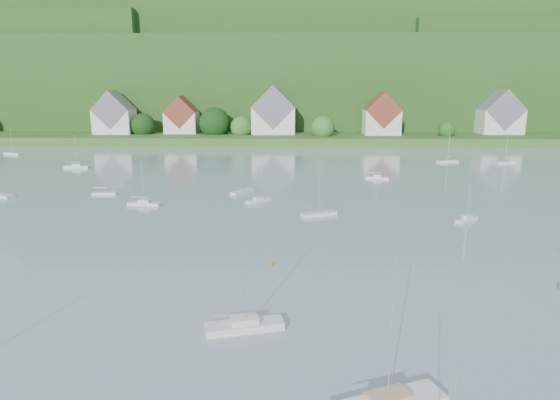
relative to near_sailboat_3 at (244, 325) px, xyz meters
name	(u,v)px	position (x,y,z in m)	size (l,w,h in m)	color
far_shore_strip	(262,134)	(-8.09, 157.52, 1.03)	(600.00, 60.00, 3.00)	#2F541F
forested_ridge	(271,81)	(-7.70, 226.09, 22.42)	(620.00, 181.22, 69.89)	#193D13
village_building_0	(114,116)	(-63.09, 144.52, 9.04)	(14.00, 10.40, 16.00)	beige
village_building_1	(182,118)	(-38.09, 146.52, 8.28)	(12.00, 9.36, 14.00)	beige
village_building_2	(274,114)	(-3.09, 145.52, 9.80)	(16.00, 11.44, 18.00)	beige
village_building_3	(382,117)	(36.91, 143.52, 8.96)	(13.00, 10.40, 15.50)	beige
village_building_4	(500,116)	(81.91, 147.52, 9.12)	(15.00, 10.40, 16.50)	beige
near_sailboat_3	(244,325)	(0.00, 0.00, 0.00)	(7.11, 3.57, 9.24)	silver
mooring_buoy_3	(271,266)	(1.69, 15.53, -0.47)	(0.48, 0.48, 0.48)	#D06503
far_sailboat_cluster	(244,177)	(-7.01, 70.39, -0.10)	(186.88, 75.98, 8.71)	silver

